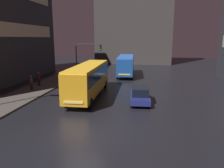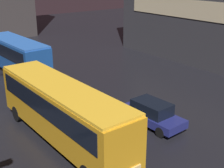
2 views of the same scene
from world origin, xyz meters
name	(u,v)px [view 2 (image 2 of 2)]	position (x,y,z in m)	size (l,w,h in m)	color
bus_near	(62,107)	(-1.97, 9.27, 2.08)	(2.59, 11.04, 3.38)	orange
bus_far	(17,53)	(0.71, 22.95, 1.99)	(2.85, 9.35, 3.23)	#194793
car_taxi	(152,113)	(3.45, 7.75, 0.78)	(1.99, 4.45, 1.54)	navy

